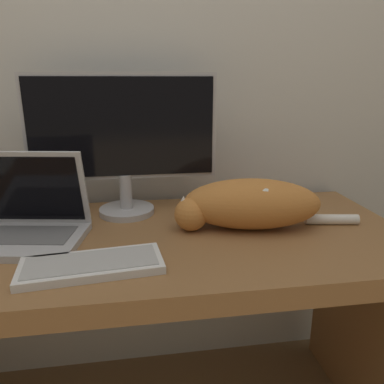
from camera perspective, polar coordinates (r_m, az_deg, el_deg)
wall_back at (r=1.41m, az=-11.01°, el=21.91°), size 6.40×0.06×2.60m
desk at (r=1.17m, az=-9.64°, el=-13.17°), size 1.67×0.67×0.73m
monitor at (r=1.23m, az=-10.55°, el=8.07°), size 0.60×0.18×0.46m
laptop at (r=1.15m, az=-23.92°, el=-4.40°), size 0.35×0.29×0.25m
external_keyboard at (r=0.94m, az=-15.02°, el=-10.70°), size 0.35×0.17×0.02m
cat at (r=1.14m, az=8.60°, el=-1.72°), size 0.58×0.23×0.15m
small_toy at (r=1.35m, az=6.04°, el=-1.23°), size 0.04×0.04×0.04m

